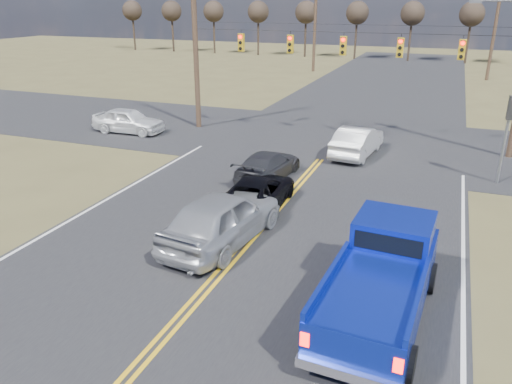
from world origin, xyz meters
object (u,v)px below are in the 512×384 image
(silver_suv, at_px, (222,218))
(dgrey_car_queue, at_px, (268,165))
(cross_car_west, at_px, (128,121))
(white_car_queue, at_px, (357,141))
(pickup_truck, at_px, (381,279))
(black_suv, at_px, (257,192))

(silver_suv, bearing_deg, dgrey_car_queue, -76.17)
(cross_car_west, bearing_deg, white_car_queue, -90.21)
(pickup_truck, height_order, cross_car_west, pickup_truck)
(silver_suv, distance_m, black_suv, 3.26)
(pickup_truck, xyz_separation_m, dgrey_car_queue, (-6.27, 8.88, -0.45))
(white_car_queue, height_order, dgrey_car_queue, white_car_queue)
(white_car_queue, distance_m, dgrey_car_queue, 5.98)
(silver_suv, height_order, dgrey_car_queue, silver_suv)
(white_car_queue, bearing_deg, silver_suv, 84.56)
(pickup_truck, relative_size, dgrey_car_queue, 1.39)
(black_suv, bearing_deg, dgrey_car_queue, -80.33)
(pickup_truck, relative_size, white_car_queue, 1.30)
(pickup_truck, bearing_deg, dgrey_car_queue, 128.60)
(pickup_truck, relative_size, silver_suv, 1.14)
(silver_suv, relative_size, dgrey_car_queue, 1.21)
(dgrey_car_queue, height_order, cross_car_west, cross_car_west)
(silver_suv, distance_m, dgrey_car_queue, 6.59)
(pickup_truck, bearing_deg, cross_car_west, 144.66)
(silver_suv, bearing_deg, black_suv, -82.69)
(black_suv, distance_m, dgrey_car_queue, 3.38)
(pickup_truck, height_order, silver_suv, pickup_truck)
(cross_car_west, bearing_deg, pickup_truck, -130.26)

